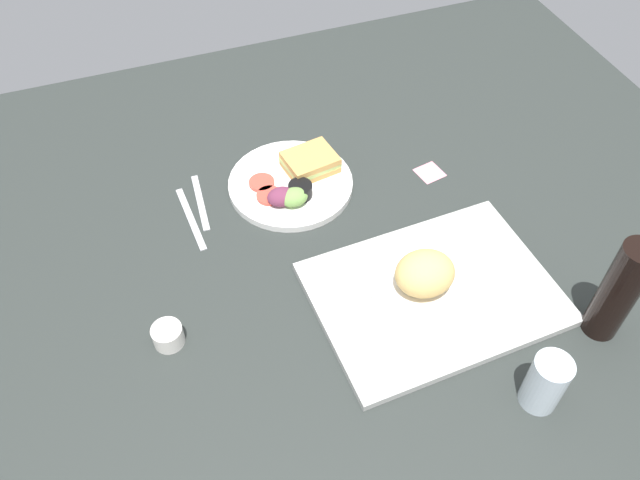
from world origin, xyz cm
name	(u,v)px	position (x,y,z in cm)	size (l,w,h in cm)	color
ground_plane	(324,245)	(0.00, 0.00, -1.50)	(190.00, 150.00, 3.00)	#282D2B
serving_tray	(434,293)	(-14.73, 20.45, 0.80)	(45.00, 33.00, 1.60)	#B2B2AD
bread_plate_near	(425,281)	(-12.69, 19.93, 4.95)	(21.11, 21.11, 9.15)	white
plate_with_salad	(294,181)	(0.87, -16.81, 1.75)	(27.47, 27.47, 5.40)	white
drinking_glass	(546,383)	(-21.50, 45.90, 5.75)	(6.43, 6.43, 11.49)	silver
soda_bottle	(619,291)	(-40.08, 37.28, 11.10)	(6.40, 6.40, 22.21)	black
espresso_cup	(168,335)	(34.74, 13.26, 2.00)	(5.60, 5.60, 4.00)	silver
fork	(200,202)	(21.54, -19.23, 0.25)	(17.00, 1.40, 0.50)	#B7B7BC
knife	(191,218)	(24.54, -15.23, 0.25)	(19.00, 1.40, 0.50)	#B7B7BC
sticky_note	(430,173)	(-29.49, -10.66, 0.06)	(5.60, 5.60, 0.12)	pink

